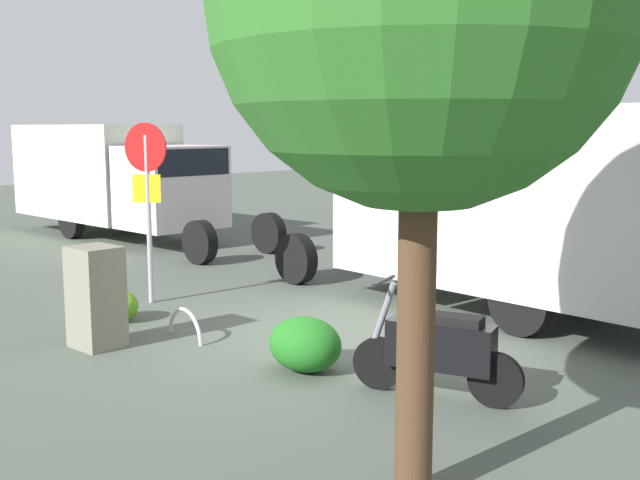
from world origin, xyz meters
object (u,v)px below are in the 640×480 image
object	(u,v)px
motorcycle	(439,349)
stop_sign	(147,184)
box_truck_far	(115,175)
bike_rack_hoop	(185,339)
box_truck_near	(531,205)
utility_cabinet	(96,297)

from	to	relation	value
motorcycle	stop_sign	bearing A→B (deg)	-21.83
box_truck_far	motorcycle	xyz separation A→B (m)	(-12.88, 3.69, -1.07)
box_truck_far	stop_sign	bearing A→B (deg)	-27.68
stop_sign	bike_rack_hoop	world-z (taller)	stop_sign
box_truck_near	bike_rack_hoop	bearing A→B (deg)	61.84
bike_rack_hoop	box_truck_near	bearing A→B (deg)	-120.39
box_truck_far	box_truck_near	bearing A→B (deg)	-1.51
motorcycle	bike_rack_hoop	xyz separation A→B (m)	(3.68, 0.59, -0.52)
box_truck_near	bike_rack_hoop	size ratio (longest dim) A/B	8.99
bike_rack_hoop	utility_cabinet	bearing A→B (deg)	63.51
stop_sign	bike_rack_hoop	bearing A→B (deg)	158.81
box_truck_far	stop_sign	world-z (taller)	stop_sign
box_truck_far	stop_sign	distance (m)	7.83
box_truck_near	utility_cabinet	size ratio (longest dim) A/B	5.91
motorcycle	bike_rack_hoop	size ratio (longest dim) A/B	2.05
stop_sign	box_truck_near	bearing A→B (deg)	-143.55
box_truck_far	bike_rack_hoop	size ratio (longest dim) A/B	10.05
box_truck_far	utility_cabinet	distance (m)	10.22
box_truck_near	stop_sign	xyz separation A→B (m)	(4.69, 3.46, 0.23)
box_truck_far	bike_rack_hoop	world-z (taller)	box_truck_far
box_truck_far	stop_sign	size ratio (longest dim) A/B	3.01
box_truck_near	bike_rack_hoop	world-z (taller)	box_truck_near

